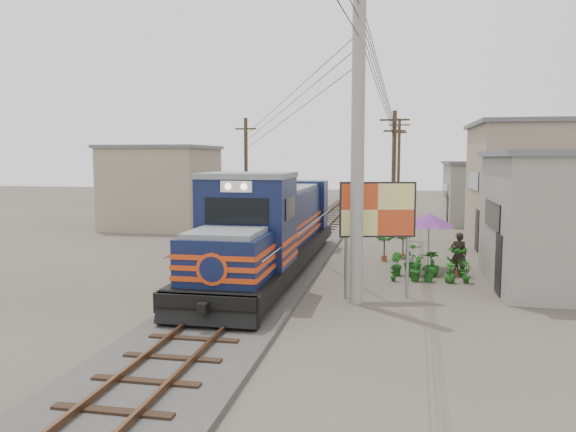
% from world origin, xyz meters
% --- Properties ---
extents(ground, '(120.00, 120.00, 0.00)m').
position_xyz_m(ground, '(0.00, 0.00, 0.00)').
color(ground, '#473F35').
rests_on(ground, ground).
extents(ballast, '(3.60, 70.00, 0.16)m').
position_xyz_m(ballast, '(0.00, 10.00, 0.08)').
color(ballast, '#595651').
rests_on(ballast, ground).
extents(track, '(1.15, 70.00, 0.12)m').
position_xyz_m(track, '(0.00, 10.00, 0.26)').
color(track, '#51331E').
rests_on(track, ground).
extents(locomotive, '(2.84, 15.47, 3.83)m').
position_xyz_m(locomotive, '(0.00, 3.33, 1.68)').
color(locomotive, black).
rests_on(locomotive, ground).
extents(utility_pole_main, '(0.40, 0.40, 10.00)m').
position_xyz_m(utility_pole_main, '(3.50, -0.50, 5.00)').
color(utility_pole_main, '#9E9B93').
rests_on(utility_pole_main, ground).
extents(wooden_pole_mid, '(1.60, 0.24, 7.00)m').
position_xyz_m(wooden_pole_mid, '(4.50, 14.00, 3.68)').
color(wooden_pole_mid, '#4C3826').
rests_on(wooden_pole_mid, ground).
extents(wooden_pole_far, '(1.60, 0.24, 7.50)m').
position_xyz_m(wooden_pole_far, '(4.80, 28.00, 3.93)').
color(wooden_pole_far, '#4C3826').
rests_on(wooden_pole_far, ground).
extents(wooden_pole_left, '(1.60, 0.24, 7.00)m').
position_xyz_m(wooden_pole_left, '(-5.00, 18.00, 3.68)').
color(wooden_pole_left, '#4C3826').
rests_on(wooden_pole_left, ground).
extents(power_lines, '(9.65, 19.00, 3.30)m').
position_xyz_m(power_lines, '(-0.14, 8.49, 7.56)').
color(power_lines, black).
rests_on(power_lines, ground).
extents(shophouse_mid, '(8.40, 7.35, 6.20)m').
position_xyz_m(shophouse_mid, '(12.50, 12.00, 3.11)').
color(shophouse_mid, gray).
rests_on(shophouse_mid, ground).
extents(shophouse_back, '(6.30, 6.30, 4.20)m').
position_xyz_m(shophouse_back, '(11.00, 22.00, 2.11)').
color(shophouse_back, gray).
rests_on(shophouse_back, ground).
extents(shophouse_left, '(6.30, 6.30, 5.20)m').
position_xyz_m(shophouse_left, '(-10.00, 16.00, 2.61)').
color(shophouse_left, gray).
rests_on(shophouse_left, ground).
extents(billboard, '(2.36, 0.67, 3.71)m').
position_xyz_m(billboard, '(4.10, 0.24, 2.74)').
color(billboard, '#99999E').
rests_on(billboard, ground).
extents(market_umbrella, '(2.70, 2.70, 2.27)m').
position_xyz_m(market_umbrella, '(5.97, 5.31, 1.99)').
color(market_umbrella, black).
rests_on(market_umbrella, ground).
extents(vendor, '(0.63, 0.44, 1.66)m').
position_xyz_m(vendor, '(7.02, 4.28, 0.83)').
color(vendor, black).
rests_on(vendor, ground).
extents(plant_nursery, '(2.99, 1.98, 1.13)m').
position_xyz_m(plant_nursery, '(5.67, 3.67, 0.48)').
color(plant_nursery, '#1D5A19').
rests_on(plant_nursery, ground).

